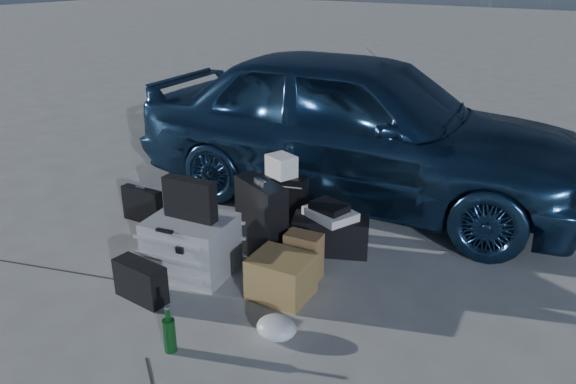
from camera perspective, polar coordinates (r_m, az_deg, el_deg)
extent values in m
plane|color=#9F9F9B|center=(4.28, -9.08, -10.02)|extent=(60.00, 60.00, 0.00)
imported|color=navy|center=(5.68, 7.05, 6.75)|extent=(4.65, 2.30, 1.52)
cube|color=#95989A|center=(4.46, -9.75, -5.34)|extent=(0.71, 0.62, 0.45)
cube|color=black|center=(4.30, -9.94, -0.71)|extent=(0.44, 0.16, 0.32)
cube|color=black|center=(5.42, -14.55, -1.29)|extent=(0.43, 0.13, 0.33)
cube|color=black|center=(4.53, -2.74, -2.96)|extent=(0.55, 0.37, 0.67)
cube|color=black|center=(5.03, -0.51, -1.21)|extent=(0.47, 0.29, 0.53)
cube|color=silver|center=(4.91, -0.67, 2.67)|extent=(0.29, 0.26, 0.19)
cube|color=black|center=(4.72, 4.37, -4.36)|extent=(0.68, 0.51, 0.31)
cube|color=silver|center=(4.64, 4.33, -2.22)|extent=(0.48, 0.42, 0.07)
cube|color=black|center=(4.61, 4.22, -1.49)|extent=(0.33, 0.26, 0.06)
cube|color=olive|center=(4.33, 1.60, -6.48)|extent=(0.29, 0.20, 0.37)
cube|color=olive|center=(4.12, -0.69, -8.57)|extent=(0.46, 0.41, 0.32)
ellipsoid|color=silver|center=(3.74, -1.16, -13.61)|extent=(0.31, 0.28, 0.15)
cube|color=black|center=(4.22, -14.75, -8.75)|extent=(0.42, 0.17, 0.29)
cylinder|color=#0A3311|center=(3.66, -11.99, -13.54)|extent=(0.10, 0.10, 0.31)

